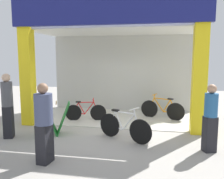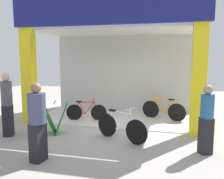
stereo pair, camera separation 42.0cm
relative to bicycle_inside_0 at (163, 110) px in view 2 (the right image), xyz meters
name	(u,v)px [view 2 (the right image)]	position (x,y,z in m)	size (l,w,h in m)	color
ground_plane	(107,128)	(-1.70, -1.53, -0.36)	(19.54, 19.54, 0.00)	#9E9991
shop_facade	(117,59)	(-1.70, -0.09, 1.80)	(5.97, 3.11, 4.04)	beige
bicycle_inside_0	(163,110)	(0.00, 0.00, 0.00)	(1.55, 0.61, 0.89)	black
bicycle_inside_1	(86,112)	(-2.66, -0.75, -0.04)	(1.42, 0.41, 0.79)	black
bicycle_parked_0	(121,127)	(-1.05, -2.50, 0.01)	(1.50, 0.81, 0.92)	black
sandwich_board_sign	(55,118)	(-3.03, -2.40, 0.12)	(0.88, 0.72, 0.96)	#197226
pedestrian_1	(37,121)	(-2.51, -4.22, 0.54)	(0.43, 0.43, 1.71)	black
pedestrian_2	(207,119)	(1.05, -2.91, 0.46)	(0.39, 0.39, 1.62)	black
pedestrian_3	(7,104)	(-4.24, -2.90, 0.57)	(0.38, 0.38, 1.80)	black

